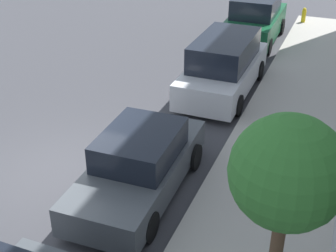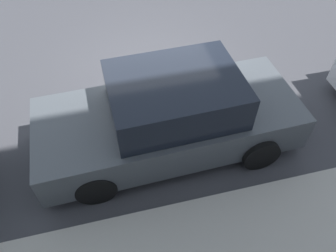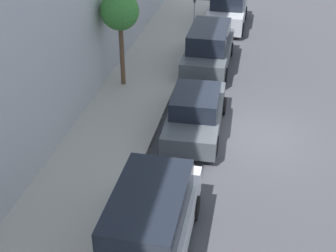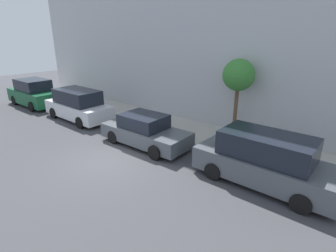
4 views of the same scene
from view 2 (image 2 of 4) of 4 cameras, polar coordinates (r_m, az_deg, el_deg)
The scene contains 2 objects.
ground_plane at distance 7.69m, azimuth -3.40°, elevation 9.54°, with size 60.00×60.00×0.00m, color #424247.
parked_sedan_third at distance 5.63m, azimuth 0.41°, elevation 1.70°, with size 1.93×4.55×1.54m.
Camera 2 is at (5.90, -0.99, 4.83)m, focal length 35.00 mm.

